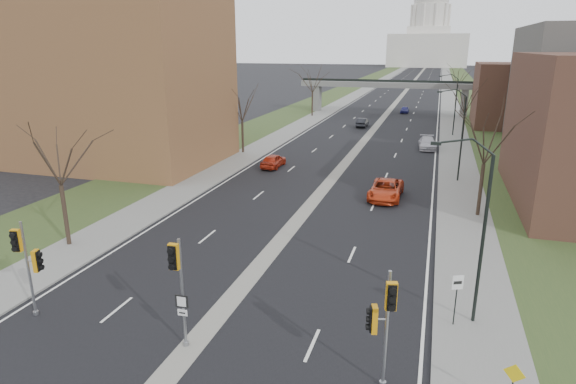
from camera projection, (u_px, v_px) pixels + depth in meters
The scene contains 30 objects.
ground at pixel (188, 351), 20.59m from camera, with size 700.00×700.00×0.00m, color black.
road_surface at pixel (410, 86), 157.75m from camera, with size 20.00×600.00×0.01m, color black.
median_strip at pixel (410, 86), 157.75m from camera, with size 1.20×600.00×0.02m, color gray.
sidewalk_right at pixel (448, 87), 154.35m from camera, with size 4.00×600.00×0.12m, color gray.
sidewalk_left at pixel (373, 85), 161.12m from camera, with size 4.00×600.00×0.12m, color gray.
grass_verge_right at pixel (468, 87), 152.66m from camera, with size 8.00×600.00×0.10m, color #2C411E.
grass_verge_left at pixel (355, 85), 162.82m from camera, with size 8.00×600.00×0.10m, color #2C411E.
apartment_building at pixel (101, 61), 52.18m from camera, with size 25.00×16.00×22.00m, color brown.
commercial_block_far at pixel (521, 96), 76.94m from camera, with size 14.00×14.00×10.00m, color #533426.
pedestrian_bridge at pixel (388, 88), 92.34m from camera, with size 34.00×3.00×6.45m.
capitol at pixel (429, 37), 307.80m from camera, with size 48.00×42.00×55.75m.
streetlight_near at pixel (470, 180), 20.96m from camera, with size 2.61×0.20×8.70m.
streetlight_mid at pixel (456, 109), 44.73m from camera, with size 2.61×0.20×8.70m.
streetlight_far at pixel (451, 87), 68.51m from camera, with size 2.61×0.20×8.70m.
tree_left_a at pixel (55, 146), 29.66m from camera, with size 7.20×7.20×9.40m.
tree_left_b at pixel (242, 102), 57.21m from camera, with size 6.75×6.75×8.81m.
tree_left_c at pixel (313, 78), 88.06m from camera, with size 7.65×7.65×9.99m.
tree_right_a at pixel (488, 131), 35.11m from camera, with size 7.20×7.20×9.40m.
tree_right_b at pixel (466, 98), 65.53m from camera, with size 6.30×6.30×8.22m.
tree_right_c at pixel (459, 74), 101.75m from camera, with size 7.65×7.65×9.99m.
signal_pole_left at pixel (27, 257), 22.34m from camera, with size 0.81×1.01×4.83m.
signal_pole_median at pixel (178, 276), 19.74m from camera, with size 0.58×0.82×5.02m.
signal_pole_right at pixel (383, 315), 17.44m from camera, with size 1.05×0.81×4.86m.
speed_limit_sign at pixel (457, 291), 21.90m from camera, with size 0.50×0.25×2.51m.
warning_sign at pixel (513, 380), 16.79m from camera, with size 0.70×0.30×1.90m.
car_left_near at pixel (273, 160), 51.82m from camera, with size 1.76×4.37×1.49m, color #A92713.
car_left_far at pixel (362, 122), 78.03m from camera, with size 1.50×4.29×1.41m, color black.
car_right_near at pixel (386, 189), 41.19m from camera, with size 2.61×5.67×1.58m, color red.
car_right_mid at pixel (427, 143), 61.15m from camera, with size 2.07×5.09×1.48m, color silver.
car_right_far at pixel (405, 110), 94.46m from camera, with size 1.49×3.71×1.26m, color navy.
Camera 1 is at (9.35, -15.66, 12.52)m, focal length 30.00 mm.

